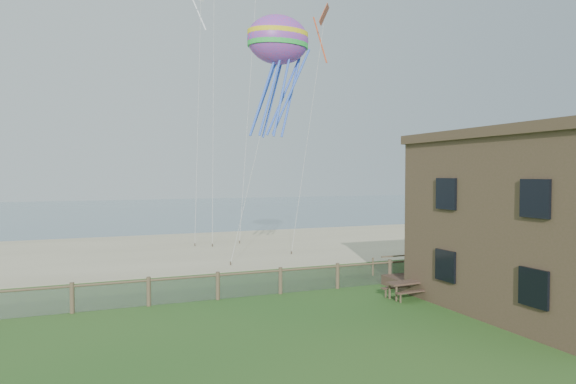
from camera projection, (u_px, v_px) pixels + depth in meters
name	position (u px, v px, depth m)	size (l,w,h in m)	color
ground	(340.00, 330.00, 18.46)	(160.00, 160.00, 0.00)	#24561D
sand_beach	(205.00, 248.00, 38.86)	(72.00, 20.00, 0.02)	tan
ocean	(142.00, 210.00, 79.66)	(160.00, 68.00, 0.02)	slate
chainlink_fence	(280.00, 282.00, 24.00)	(36.20, 0.20, 1.25)	brown
motel_deck	(509.00, 272.00, 27.93)	(15.00, 2.00, 0.50)	brown
picnic_table	(405.00, 290.00, 23.12)	(1.77, 1.33, 0.75)	brown
octopus_kite	(278.00, 73.00, 29.08)	(3.58, 2.53, 7.37)	#FF2869
kite_white	(201.00, 6.00, 35.40)	(0.98, 0.70, 2.70)	white
kite_red	(324.00, 29.00, 31.86)	(1.22, 0.70, 2.97)	#BF4621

